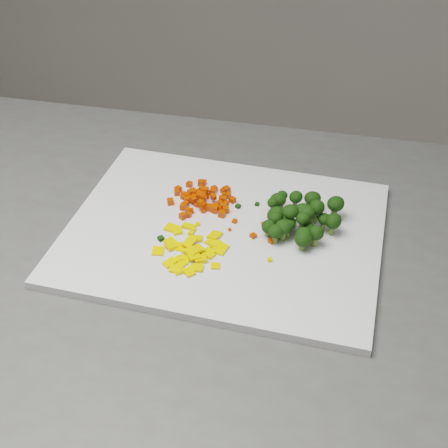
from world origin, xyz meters
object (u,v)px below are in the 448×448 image
(carrot_pile, at_px, (202,195))
(cutting_board, at_px, (224,232))
(broccoli_pile, at_px, (301,211))
(pepper_pile, at_px, (191,242))
(counter_block, at_px, (191,424))

(carrot_pile, bearing_deg, cutting_board, -41.78)
(cutting_board, xyz_separation_m, broccoli_pile, (0.10, 0.05, 0.04))
(pepper_pile, distance_m, broccoli_pile, 0.17)
(carrot_pile, bearing_deg, counter_block, -85.38)
(counter_block, distance_m, pepper_pile, 0.47)
(counter_block, distance_m, carrot_pile, 0.49)
(pepper_pile, xyz_separation_m, broccoli_pile, (0.14, 0.10, 0.02))
(cutting_board, relative_size, pepper_pile, 3.88)
(counter_block, relative_size, broccoli_pile, 8.90)
(carrot_pile, bearing_deg, pepper_pile, -75.92)
(cutting_board, distance_m, broccoli_pile, 0.12)
(carrot_pile, relative_size, pepper_pile, 0.86)
(cutting_board, relative_size, carrot_pile, 4.50)
(counter_block, distance_m, cutting_board, 0.46)
(carrot_pile, xyz_separation_m, pepper_pile, (0.03, -0.11, -0.01))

